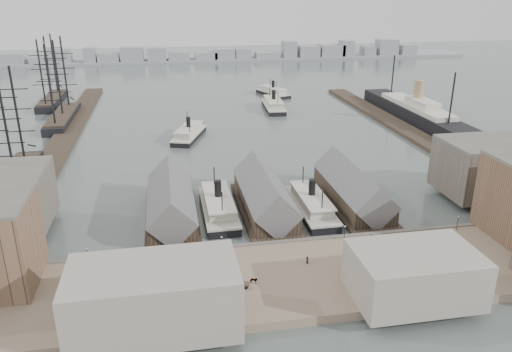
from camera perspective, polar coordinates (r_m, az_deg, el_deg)
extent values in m
plane|color=#495552|center=(127.24, 2.50, -7.24)|extent=(900.00, 900.00, 0.00)
cube|color=#7D6854|center=(109.99, 4.88, -11.57)|extent=(180.00, 30.00, 2.00)
cube|color=#59544C|center=(122.25, 3.05, -7.89)|extent=(180.00, 1.20, 2.30)
cube|color=#2D231C|center=(221.51, -21.13, 3.90)|extent=(10.00, 220.00, 1.60)
cube|color=#2D231C|center=(232.42, 16.49, 5.20)|extent=(10.00, 180.00, 1.60)
cube|color=#2D231C|center=(138.57, -9.59, -4.80)|extent=(14.00, 42.00, 1.20)
cube|color=#2D231C|center=(138.19, -9.67, -3.47)|extent=(12.00, 36.00, 5.00)
cube|color=#59595B|center=(137.16, -9.74, -2.47)|extent=(12.60, 37.00, 12.60)
cube|color=#2D231C|center=(140.98, 1.04, -4.03)|extent=(14.00, 42.00, 1.20)
cube|color=#2D231C|center=(140.61, 0.97, -2.72)|extent=(12.00, 36.00, 5.00)
cube|color=#59595B|center=(139.60, 0.98, -1.74)|extent=(12.60, 37.00, 12.60)
cube|color=#2D231C|center=(148.00, 10.97, -3.19)|extent=(14.00, 42.00, 1.20)
cube|color=#2D231C|center=(147.64, 10.92, -1.94)|extent=(12.00, 36.00, 5.00)
cube|color=#59595B|center=(146.68, 10.98, -1.00)|extent=(12.60, 37.00, 12.60)
cube|color=#60564C|center=(163.74, 25.16, 0.86)|extent=(28.00, 20.00, 15.00)
cube|color=gray|center=(104.25, 17.63, -10.68)|extent=(24.00, 16.00, 10.00)
cube|color=gray|center=(93.09, -11.55, -13.43)|extent=(30.00, 16.00, 12.00)
cylinder|color=black|center=(118.14, -18.71, -8.68)|extent=(0.16, 0.16, 3.60)
sphere|color=beige|center=(117.26, -18.82, -7.87)|extent=(0.44, 0.44, 0.44)
cylinder|color=black|center=(117.12, -3.94, -7.80)|extent=(0.16, 0.16, 3.60)
sphere|color=beige|center=(116.22, -3.96, -6.98)|extent=(0.44, 0.44, 0.44)
cylinder|color=black|center=(123.59, 10.09, -6.48)|extent=(0.16, 0.16, 3.60)
sphere|color=beige|center=(122.74, 10.15, -5.69)|extent=(0.44, 0.44, 0.44)
cylinder|color=black|center=(136.50, 22.04, -5.05)|extent=(0.16, 0.16, 3.60)
sphere|color=beige|center=(135.74, 22.14, -4.32)|extent=(0.44, 0.44, 0.44)
cube|color=gray|center=(453.93, -7.38, 13.13)|extent=(500.00, 40.00, 2.00)
cube|color=gray|center=(458.51, -26.13, 11.84)|extent=(20.65, 14.00, 10.28)
cube|color=gray|center=(453.56, -23.43, 11.97)|extent=(14.71, 14.00, 7.23)
cube|color=gray|center=(450.10, -21.51, 12.56)|extent=(17.63, 14.00, 13.23)
cube|color=gray|center=(446.27, -18.36, 12.90)|extent=(10.74, 14.00, 13.58)
cube|color=gray|center=(445.02, -16.55, 12.75)|extent=(18.06, 14.00, 8.64)
cube|color=gray|center=(443.21, -13.95, 13.26)|extent=(18.55, 14.00, 13.29)
cube|color=gray|center=(442.63, -11.27, 13.40)|extent=(15.33, 14.00, 12.47)
cube|color=gray|center=(443.08, -8.81, 13.31)|extent=(17.56, 14.00, 8.72)
cube|color=gray|center=(444.53, -5.73, 13.40)|extent=(18.76, 14.00, 7.63)
cube|color=gray|center=(446.00, -3.65, 13.66)|extent=(17.61, 14.00, 10.35)
cube|color=gray|center=(448.24, -1.53, 13.72)|extent=(13.38, 14.00, 10.30)
cube|color=gray|center=(452.33, 1.24, 13.56)|extent=(20.73, 14.00, 6.75)
cube|color=gray|center=(456.30, 3.80, 14.14)|extent=(11.51, 14.00, 15.57)
cube|color=gray|center=(461.22, 6.00, 13.88)|extent=(18.17, 14.00, 11.26)
cube|color=gray|center=(467.75, 8.63, 13.89)|extent=(21.81, 14.00, 11.83)
cube|color=gray|center=(472.20, 10.28, 14.09)|extent=(11.12, 14.00, 15.50)
cube|color=gray|center=(480.10, 12.64, 13.72)|extent=(10.90, 14.00, 10.29)
cube|color=gray|center=(487.13, 14.70, 13.96)|extent=(17.95, 14.00, 15.72)
cube|color=gray|center=(496.12, 16.83, 13.57)|extent=(14.21, 14.00, 10.51)
cube|color=black|center=(140.58, -4.31, -4.01)|extent=(8.54, 29.87, 1.92)
cube|color=beige|center=(140.01, -4.32, -3.49)|extent=(8.96, 29.87, 0.53)
cube|color=beige|center=(139.40, -4.34, -2.93)|extent=(6.93, 21.34, 2.35)
cube|color=beige|center=(138.81, -4.35, -2.37)|extent=(7.47, 23.47, 0.43)
cylinder|color=black|center=(137.91, -4.38, -1.47)|extent=(1.92, 1.92, 4.80)
cylinder|color=black|center=(146.88, -4.80, -0.16)|extent=(0.32, 0.32, 6.40)
cylinder|color=black|center=(129.20, -3.90, -3.14)|extent=(0.32, 0.32, 6.40)
cube|color=black|center=(142.38, 6.32, -3.76)|extent=(8.26, 28.91, 1.86)
cube|color=beige|center=(141.83, 6.34, -3.27)|extent=(8.67, 28.91, 0.52)
cube|color=beige|center=(141.25, 6.37, -2.73)|extent=(6.71, 20.65, 2.27)
cube|color=beige|center=(140.69, 6.39, -2.19)|extent=(7.23, 22.72, 0.41)
cylinder|color=black|center=(139.82, 6.43, -1.33)|extent=(1.86, 1.86, 4.65)
cylinder|color=black|center=(148.18, 5.40, -0.08)|extent=(0.31, 0.31, 6.20)
cylinder|color=black|center=(131.75, 7.58, -2.91)|extent=(0.31, 0.31, 6.20)
cube|color=black|center=(212.74, -7.66, 4.50)|extent=(16.56, 28.62, 1.77)
cube|color=beige|center=(212.39, -7.68, 4.83)|extent=(16.94, 28.75, 0.49)
cube|color=beige|center=(212.02, -7.69, 5.19)|extent=(12.56, 20.70, 2.17)
cube|color=beige|center=(211.66, -7.71, 5.55)|extent=(13.68, 22.72, 0.39)
cylinder|color=black|center=(211.11, -7.74, 6.12)|extent=(1.77, 1.77, 4.43)
cylinder|color=black|center=(219.74, -7.87, 6.63)|extent=(0.30, 0.30, 5.91)
cylinder|color=black|center=(202.60, -7.59, 5.45)|extent=(0.30, 0.30, 5.91)
cube|color=black|center=(262.55, 2.02, 7.79)|extent=(10.61, 30.70, 1.94)
cube|color=beige|center=(262.24, 2.02, 8.09)|extent=(11.04, 30.73, 0.54)
cube|color=beige|center=(261.92, 2.02, 8.41)|extent=(8.43, 21.99, 2.37)
cube|color=beige|center=(261.60, 2.03, 8.74)|extent=(9.11, 24.18, 0.43)
cylinder|color=black|center=(261.12, 2.04, 9.25)|extent=(1.94, 1.94, 4.85)
cylinder|color=black|center=(270.46, 1.58, 9.60)|extent=(0.32, 0.32, 6.47)
cylinder|color=black|center=(251.89, 2.52, 8.76)|extent=(0.32, 0.32, 6.47)
cube|color=black|center=(298.30, 1.96, 9.34)|extent=(16.64, 27.11, 1.68)
cube|color=beige|center=(298.06, 1.96, 9.57)|extent=(16.98, 27.25, 0.47)
cube|color=beige|center=(297.81, 1.97, 9.81)|extent=(12.57, 19.64, 2.06)
cube|color=beige|center=(297.57, 1.97, 10.06)|extent=(13.69, 21.55, 0.37)
cylinder|color=black|center=(297.19, 1.97, 10.45)|extent=(1.68, 1.68, 4.21)
cylinder|color=black|center=(305.33, 1.63, 10.69)|extent=(0.28, 0.28, 5.61)
cylinder|color=black|center=(289.15, 2.34, 10.12)|extent=(0.28, 0.28, 5.61)
cube|color=black|center=(173.73, -26.37, -1.00)|extent=(8.71, 59.97, 3.48)
cube|color=#2D231C|center=(173.06, -26.47, -0.37)|extent=(8.22, 53.97, 0.58)
cylinder|color=black|center=(175.18, -26.72, 5.20)|extent=(0.77, 0.77, 32.89)
cylinder|color=black|center=(188.28, -25.64, 6.32)|extent=(0.77, 0.77, 32.89)
cube|color=black|center=(254.17, -21.17, 6.17)|extent=(9.20, 53.17, 3.68)
cube|color=#2D231C|center=(253.69, -21.23, 6.64)|extent=(8.69, 47.86, 0.61)
cylinder|color=black|center=(232.60, -22.51, 9.47)|extent=(0.82, 0.82, 34.77)
cylinder|color=black|center=(250.59, -21.72, 10.28)|extent=(0.82, 0.82, 34.77)
cylinder|color=black|center=(268.67, -21.03, 10.99)|extent=(0.82, 0.82, 34.77)
cube|color=black|center=(296.91, -22.23, 7.95)|extent=(8.74, 48.57, 3.50)
cube|color=#2D231C|center=(296.52, -22.28, 8.33)|extent=(8.26, 43.71, 0.58)
cylinder|color=black|center=(277.53, -23.36, 10.73)|extent=(0.78, 0.78, 33.03)
cylinder|color=black|center=(293.98, -22.70, 11.30)|extent=(0.78, 0.78, 33.03)
cylinder|color=black|center=(310.48, -22.10, 11.80)|extent=(0.78, 0.78, 33.03)
cube|color=black|center=(252.05, 17.80, 6.75)|extent=(13.14, 96.05, 6.07)
cube|color=beige|center=(251.17, 17.90, 7.64)|extent=(11.12, 55.61, 2.02)
cube|color=beige|center=(246.32, 18.51, 7.94)|extent=(8.09, 20.22, 3.03)
cylinder|color=tan|center=(249.79, 18.08, 9.22)|extent=(4.45, 4.45, 10.11)
imported|color=black|center=(112.67, -16.71, -10.51)|extent=(1.58, 1.41, 1.72)
cube|color=#3F2D21|center=(113.03, -18.04, -10.54)|extent=(2.62, 1.53, 0.25)
cylinder|color=black|center=(112.62, -18.07, -10.87)|extent=(1.10, 0.09, 1.10)
cylinder|color=black|center=(113.80, -17.98, -10.51)|extent=(1.10, 0.09, 1.10)
imported|color=black|center=(105.67, -0.27, -11.86)|extent=(1.87, 1.45, 1.44)
cube|color=#3F2D21|center=(104.29, -1.44, -12.23)|extent=(3.00, 2.50, 0.25)
cylinder|color=black|center=(104.00, -1.21, -12.56)|extent=(1.02, 0.56, 1.10)
cylinder|color=black|center=(104.96, -1.67, -12.23)|extent=(1.02, 0.56, 1.10)
imported|color=black|center=(110.29, 11.78, -10.78)|extent=(1.74, 1.89, 1.59)
cube|color=#3F2D21|center=(108.81, 10.69, -11.10)|extent=(2.92, 2.17, 0.25)
cylinder|color=black|center=(108.53, 10.90, -11.43)|extent=(1.08, 0.39, 1.10)
cylinder|color=black|center=(109.46, 10.45, -11.09)|extent=(1.08, 0.39, 1.10)
imported|color=black|center=(114.74, -19.86, -10.35)|extent=(0.70, 0.69, 1.56)
imported|color=black|center=(107.98, -20.68, -12.49)|extent=(1.06, 1.07, 1.75)
imported|color=black|center=(116.19, -8.98, -8.81)|extent=(1.00, 1.25, 1.70)
imported|color=black|center=(102.02, -4.28, -13.12)|extent=(1.11, 0.61, 1.80)
imported|color=black|center=(113.21, 5.87, -9.51)|extent=(0.92, 0.96, 1.66)
imported|color=black|center=(111.81, 12.16, -10.35)|extent=(0.71, 0.69, 1.57)
imported|color=black|center=(125.11, 13.03, -6.87)|extent=(0.97, 0.99, 1.61)
imported|color=black|center=(118.90, 23.91, -9.79)|extent=(1.17, 0.86, 1.62)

